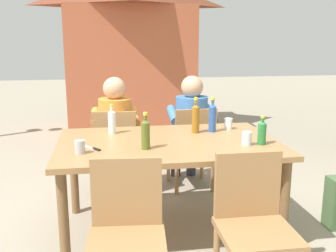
# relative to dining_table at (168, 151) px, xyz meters

# --- Properties ---
(ground_plane) EXTENTS (24.00, 24.00, 0.00)m
(ground_plane) POSITION_rel_dining_table_xyz_m (0.00, 0.00, -0.68)
(ground_plane) COLOR gray
(dining_table) EXTENTS (1.70, 1.10, 0.76)m
(dining_table) POSITION_rel_dining_table_xyz_m (0.00, 0.00, 0.00)
(dining_table) COLOR #A37547
(dining_table) RESTS_ON ground_plane
(chair_far_left) EXTENTS (0.48, 0.48, 0.87)m
(chair_far_left) POSITION_rel_dining_table_xyz_m (-0.39, 0.85, -0.19)
(chair_far_left) COLOR #A37547
(chair_far_left) RESTS_ON ground_plane
(chair_far_right) EXTENTS (0.47, 0.47, 0.87)m
(chair_far_right) POSITION_rel_dining_table_xyz_m (0.39, 0.85, -0.19)
(chair_far_right) COLOR #A37547
(chair_far_right) RESTS_ON ground_plane
(chair_near_left) EXTENTS (0.48, 0.48, 0.87)m
(chair_near_left) POSITION_rel_dining_table_xyz_m (-0.38, -0.85, -0.19)
(chair_near_left) COLOR #A37547
(chair_near_left) RESTS_ON ground_plane
(chair_near_right) EXTENTS (0.45, 0.45, 0.87)m
(chair_near_right) POSITION_rel_dining_table_xyz_m (0.38, -0.85, -0.19)
(chair_near_right) COLOR #A37547
(chair_near_right) RESTS_ON ground_plane
(person_in_white_shirt) EXTENTS (0.47, 0.61, 1.18)m
(person_in_white_shirt) POSITION_rel_dining_table_xyz_m (-0.38, 0.96, -0.02)
(person_in_white_shirt) COLOR orange
(person_in_white_shirt) RESTS_ON ground_plane
(person_in_plaid_shirt) EXTENTS (0.47, 0.61, 1.18)m
(person_in_plaid_shirt) POSITION_rel_dining_table_xyz_m (0.38, 0.96, -0.02)
(person_in_plaid_shirt) COLOR #3D70B2
(person_in_plaid_shirt) RESTS_ON ground_plane
(bottle_olive) EXTENTS (0.06, 0.06, 0.27)m
(bottle_olive) POSITION_rel_dining_table_xyz_m (-0.19, -0.19, 0.20)
(bottle_olive) COLOR #566623
(bottle_olive) RESTS_ON dining_table
(bottle_amber) EXTENTS (0.06, 0.06, 0.30)m
(bottle_amber) POSITION_rel_dining_table_xyz_m (0.27, 0.23, 0.21)
(bottle_amber) COLOR #996019
(bottle_amber) RESTS_ON dining_table
(bottle_clear) EXTENTS (0.06, 0.06, 0.25)m
(bottle_clear) POSITION_rel_dining_table_xyz_m (-0.42, 0.31, 0.19)
(bottle_clear) COLOR white
(bottle_clear) RESTS_ON dining_table
(bottle_blue) EXTENTS (0.06, 0.06, 0.30)m
(bottle_blue) POSITION_rel_dining_table_xyz_m (0.42, 0.25, 0.21)
(bottle_blue) COLOR #2D56A3
(bottle_blue) RESTS_ON dining_table
(bottle_green) EXTENTS (0.06, 0.06, 0.22)m
(bottle_green) POSITION_rel_dining_table_xyz_m (0.68, -0.21, 0.18)
(bottle_green) COLOR #287A38
(bottle_green) RESTS_ON dining_table
(cup_steel) EXTENTS (0.07, 0.07, 0.09)m
(cup_steel) POSITION_rel_dining_table_xyz_m (-0.66, -0.23, 0.13)
(cup_steel) COLOR #B2B7BC
(cup_steel) RESTS_ON dining_table
(cup_glass) EXTENTS (0.07, 0.07, 0.10)m
(cup_glass) POSITION_rel_dining_table_xyz_m (0.56, -0.21, 0.13)
(cup_glass) COLOR silver
(cup_glass) RESTS_ON dining_table
(cup_white) EXTENTS (0.07, 0.07, 0.10)m
(cup_white) POSITION_rel_dining_table_xyz_m (0.59, 0.32, 0.13)
(cup_white) COLOR white
(cup_white) RESTS_ON dining_table
(table_knife) EXTENTS (0.16, 0.20, 0.01)m
(table_knife) POSITION_rel_dining_table_xyz_m (-0.58, -0.12, 0.08)
(table_knife) COLOR silver
(table_knife) RESTS_ON dining_table
(brick_kiosk) EXTENTS (2.26, 1.64, 2.57)m
(brick_kiosk) POSITION_rel_dining_table_xyz_m (-0.05, 3.62, 0.67)
(brick_kiosk) COLOR #B25638
(brick_kiosk) RESTS_ON ground_plane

